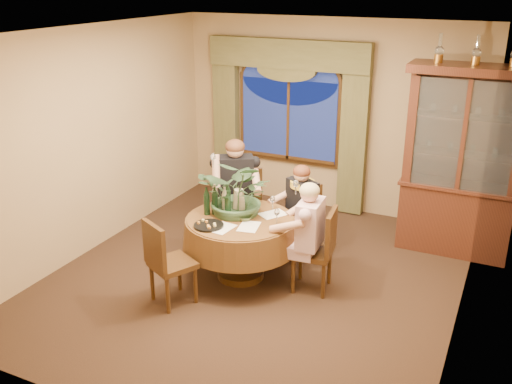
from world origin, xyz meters
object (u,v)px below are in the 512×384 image
at_px(chair_back, 246,209).
at_px(wine_bottle_3, 215,198).
at_px(olive_bowl, 245,218).
at_px(wine_bottle_5, 225,201).
at_px(stoneware_vase, 239,201).
at_px(wine_bottle_1, 228,197).
at_px(person_pink, 310,238).
at_px(person_scarf, 302,213).
at_px(china_cabinet, 462,163).
at_px(person_back, 236,193).
at_px(dining_table, 240,248).
at_px(wine_bottle_4, 207,201).
at_px(chair_front_left, 172,262).
at_px(centerpiece_plant, 239,165).
at_px(wine_bottle_2, 228,205).
at_px(oil_lamp_left, 440,48).
at_px(oil_lamp_center, 477,50).
at_px(wine_bottle_0, 215,201).
at_px(chair_back_right, 296,221).
at_px(chair_right, 312,250).

xyz_separation_m(chair_back, wine_bottle_3, (-0.00, -0.79, 0.44)).
bearing_deg(olive_bowl, wine_bottle_5, 167.62).
distance_m(stoneware_vase, wine_bottle_1, 0.16).
relative_size(person_pink, person_scarf, 1.03).
height_order(china_cabinet, person_back, china_cabinet).
bearing_deg(olive_bowl, dining_table, 158.04).
bearing_deg(wine_bottle_3, wine_bottle_4, -104.57).
xyz_separation_m(china_cabinet, wine_bottle_1, (-2.38, -1.63, -0.27)).
height_order(chair_front_left, person_back, person_back).
relative_size(chair_front_left, person_scarf, 0.78).
xyz_separation_m(centerpiece_plant, olive_bowl, (0.15, -0.17, -0.56)).
relative_size(stoneware_vase, wine_bottle_4, 0.86).
height_order(person_scarf, wine_bottle_2, person_scarf).
height_order(centerpiece_plant, olive_bowl, centerpiece_plant).
bearing_deg(olive_bowl, china_cabinet, 41.40).
bearing_deg(wine_bottle_5, person_pink, 1.57).
bearing_deg(oil_lamp_left, wine_bottle_2, -135.06).
bearing_deg(person_back, wine_bottle_3, 66.81).
height_order(china_cabinet, chair_back, china_cabinet).
distance_m(oil_lamp_center, person_pink, 2.89).
bearing_deg(wine_bottle_2, olive_bowl, 8.58).
distance_m(wine_bottle_0, wine_bottle_1, 0.19).
height_order(chair_back_right, chair_back, same).
bearing_deg(person_pink, wine_bottle_5, 87.35).
distance_m(chair_back, person_pink, 1.43).
relative_size(olive_bowl, wine_bottle_5, 0.46).
xyz_separation_m(person_scarf, olive_bowl, (-0.40, -0.76, 0.15)).
xyz_separation_m(chair_back, wine_bottle_5, (0.14, -0.83, 0.44)).
xyz_separation_m(oil_lamp_center, person_scarf, (-1.67, -1.06, -1.92)).
bearing_deg(chair_front_left, person_scarf, 87.10).
height_order(china_cabinet, oil_lamp_center, oil_lamp_center).
distance_m(chair_front_left, wine_bottle_3, 0.97).
height_order(oil_lamp_left, chair_front_left, oil_lamp_left).
bearing_deg(person_back, wine_bottle_5, 77.54).
height_order(chair_back_right, person_scarf, person_scarf).
bearing_deg(stoneware_vase, wine_bottle_2, -101.45).
bearing_deg(wine_bottle_3, wine_bottle_2, -28.62).
xyz_separation_m(china_cabinet, oil_lamp_center, (0.00, 0.00, 1.35)).
relative_size(china_cabinet, chair_back_right, 2.46).
bearing_deg(oil_lamp_left, dining_table, -134.05).
xyz_separation_m(person_back, centerpiece_plant, (0.38, -0.63, 0.62)).
xyz_separation_m(centerpiece_plant, wine_bottle_3, (-0.29, -0.07, -0.42)).
height_order(stoneware_vase, wine_bottle_4, wine_bottle_4).
bearing_deg(china_cabinet, wine_bottle_4, -143.87).
bearing_deg(person_back, chair_right, 122.36).
relative_size(china_cabinet, wine_bottle_2, 7.17).
relative_size(person_pink, centerpiece_plant, 1.30).
relative_size(chair_back, person_back, 0.67).
height_order(oil_lamp_left, person_scarf, oil_lamp_left).
xyz_separation_m(chair_right, centerpiece_plant, (-0.92, 0.03, 0.85)).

